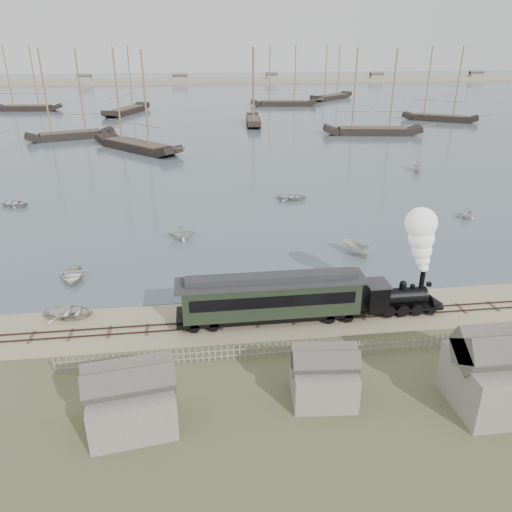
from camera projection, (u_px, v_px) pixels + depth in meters
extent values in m
plane|color=tan|center=(266.00, 310.00, 43.37)|extent=(600.00, 600.00, 0.00)
cube|color=#455563|center=(204.00, 98.00, 197.94)|extent=(600.00, 336.00, 0.06)
cube|color=#39251F|center=(270.00, 324.00, 41.06)|extent=(120.00, 0.08, 0.12)
cube|color=#39251F|center=(268.00, 317.00, 41.97)|extent=(120.00, 0.08, 0.12)
cube|color=#3F3128|center=(269.00, 321.00, 41.54)|extent=(120.00, 1.80, 0.06)
cube|color=gray|center=(199.00, 83.00, 270.70)|extent=(500.00, 20.00, 1.80)
cube|color=black|center=(402.00, 306.00, 42.63)|extent=(6.50, 1.91, 0.24)
cylinder|color=black|center=(399.00, 296.00, 42.20)|extent=(4.02, 1.43, 1.43)
cube|color=black|center=(376.00, 295.00, 41.88)|extent=(1.72, 2.10, 2.20)
cube|color=#2B2B2E|center=(377.00, 283.00, 41.42)|extent=(1.91, 2.29, 0.11)
cylinder|color=black|center=(422.00, 281.00, 41.90)|extent=(0.42, 0.42, 1.53)
sphere|color=black|center=(403.00, 284.00, 41.78)|extent=(0.61, 0.61, 0.61)
cone|color=black|center=(436.00, 304.00, 43.03)|extent=(1.34, 1.91, 1.91)
cube|color=black|center=(429.00, 284.00, 42.11)|extent=(0.33, 0.33, 0.33)
cube|color=black|center=(271.00, 313.00, 41.26)|extent=(15.47, 2.54, 0.39)
cube|color=black|center=(271.00, 297.00, 40.64)|extent=(14.36, 2.76, 2.76)
cube|color=black|center=(274.00, 302.00, 39.26)|extent=(13.26, 0.06, 0.99)
cube|color=black|center=(269.00, 286.00, 41.81)|extent=(13.26, 0.06, 0.99)
cube|color=#2B2B2E|center=(271.00, 281.00, 40.07)|extent=(15.47, 2.98, 0.20)
cube|color=#2B2B2E|center=(271.00, 277.00, 39.94)|extent=(13.81, 1.33, 0.50)
imported|color=beige|center=(70.00, 313.00, 42.06)|extent=(3.52, 4.50, 0.85)
imported|color=beige|center=(73.00, 276.00, 48.47)|extent=(4.52, 3.48, 0.87)
imported|color=beige|center=(182.00, 232.00, 58.20)|extent=(2.77, 3.19, 1.65)
imported|color=beige|center=(356.00, 248.00, 54.04)|extent=(3.90, 3.05, 1.43)
imported|color=beige|center=(292.00, 197.00, 72.64)|extent=(3.84, 4.83, 0.90)
imported|color=beige|center=(467.00, 213.00, 65.14)|extent=(3.47, 3.54, 1.41)
imported|color=beige|center=(417.00, 167.00, 88.39)|extent=(4.25, 2.43, 1.55)
imported|color=beige|center=(13.00, 203.00, 69.97)|extent=(4.21, 4.90, 0.86)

